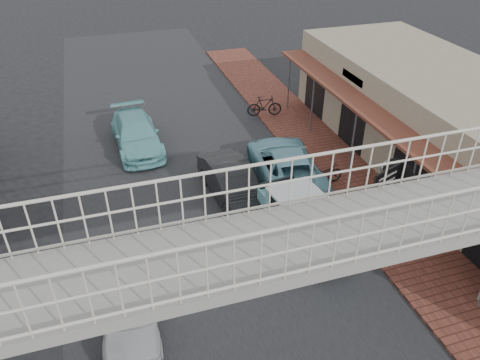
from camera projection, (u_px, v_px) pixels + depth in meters
ground at (229, 288)px, 14.71m from camera, size 120.00×120.00×0.00m
road_strip at (229, 288)px, 14.70m from camera, size 10.00×60.00×0.01m
sidewalk at (364, 198)px, 18.72m from camera, size 3.00×40.00×0.10m
shophouse_row at (453, 128)px, 19.58m from camera, size 7.20×18.00×4.00m
footbridge at (282, 314)px, 9.78m from camera, size 16.40×2.40×6.34m
white_hatchback at (130, 308)px, 13.17m from camera, size 1.90×4.01×1.33m
dark_sedan at (232, 183)px, 18.47m from camera, size 1.92×4.49×1.44m
angkot_curb at (285, 164)px, 19.58m from camera, size 3.02×5.61×1.50m
angkot_far at (136, 134)px, 21.98m from camera, size 2.21×4.96×1.42m
angkot_van at (304, 218)px, 15.83m from camera, size 2.14×3.93×1.84m
motorcycle_near at (322, 174)px, 19.27m from camera, size 1.84×0.70×0.96m
motorcycle_far at (264, 106)px, 24.78m from camera, size 1.92×0.86×1.12m
street_clock at (391, 173)px, 15.86m from camera, size 0.71×0.62×2.80m
arrow_sign at (402, 175)px, 15.06m from camera, size 2.02×1.36×3.35m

